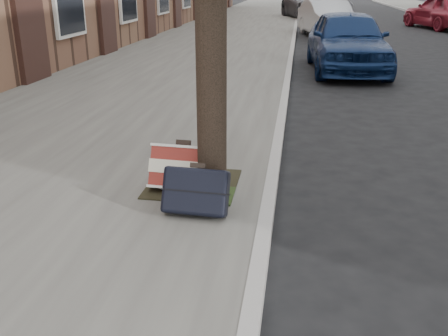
# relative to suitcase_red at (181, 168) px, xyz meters

# --- Properties ---
(ground) EXTENTS (120.00, 120.00, 0.00)m
(ground) POSITION_rel_suitcase_red_xyz_m (2.08, -1.05, -0.34)
(ground) COLOR black
(ground) RESTS_ON ground
(near_sidewalk) EXTENTS (5.00, 70.00, 0.12)m
(near_sidewalk) POSITION_rel_suitcase_red_xyz_m (-1.62, 13.95, -0.28)
(near_sidewalk) COLOR slate
(near_sidewalk) RESTS_ON ground
(dirt_patch) EXTENTS (0.85, 0.85, 0.02)m
(dirt_patch) POSITION_rel_suitcase_red_xyz_m (0.08, 0.15, -0.21)
(dirt_patch) COLOR black
(dirt_patch) RESTS_ON near_sidewalk
(suitcase_red) EXTENTS (0.59, 0.35, 0.44)m
(suitcase_red) POSITION_rel_suitcase_red_xyz_m (0.00, 0.00, 0.00)
(suitcase_red) COLOR maroon
(suitcase_red) RESTS_ON near_sidewalk
(suitcase_navy) EXTENTS (0.57, 0.36, 0.43)m
(suitcase_navy) POSITION_rel_suitcase_red_xyz_m (0.24, -0.49, -0.00)
(suitcase_navy) COLOR black
(suitcase_navy) RESTS_ON near_sidewalk
(car_near_front) EXTENTS (1.85, 4.11, 1.37)m
(car_near_front) POSITION_rel_suitcase_red_xyz_m (2.10, 7.66, 0.35)
(car_near_front) COLOR #0E2048
(car_near_front) RESTS_ON ground
(car_near_mid) EXTENTS (2.21, 4.17, 1.31)m
(car_near_mid) POSITION_rel_suitcase_red_xyz_m (1.99, 14.93, 0.31)
(car_near_mid) COLOR #B0B4B7
(car_near_mid) RESTS_ON ground
(car_near_back) EXTENTS (3.93, 6.07, 1.56)m
(car_near_back) POSITION_rel_suitcase_red_xyz_m (1.77, 23.14, 0.44)
(car_near_back) COLOR #3B3B41
(car_near_back) RESTS_ON ground
(car_far_back) EXTENTS (2.82, 4.57, 1.45)m
(car_far_back) POSITION_rel_suitcase_red_xyz_m (6.96, 18.91, 0.39)
(car_far_back) COLOR maroon
(car_far_back) RESTS_ON ground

